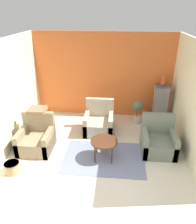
{
  "coord_description": "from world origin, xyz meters",
  "views": [
    {
      "loc": [
        0.46,
        -3.14,
        3.38
      ],
      "look_at": [
        0.0,
        1.84,
        0.95
      ],
      "focal_mm": 35.0,
      "sensor_mm": 36.0,
      "label": 1
    }
  ],
  "objects": [
    {
      "name": "wall_back_accent",
      "position": [
        0.0,
        3.7,
        1.36
      ],
      "size": [
        4.53,
        0.06,
        2.72
      ],
      "color": "orange",
      "rests_on": "ground_plane"
    },
    {
      "name": "throw_pillow",
      "position": [
        -1.56,
        1.76,
        0.98
      ],
      "size": [
        0.43,
        0.43,
        0.1
      ],
      "color": "#846647",
      "rests_on": "armchair_left"
    },
    {
      "name": "armchair_left",
      "position": [
        -1.56,
        1.45,
        0.28
      ],
      "size": [
        0.83,
        0.84,
        0.93
      ],
      "color": "#8E7A5B",
      "rests_on": "ground_plane"
    },
    {
      "name": "parrot",
      "position": [
        1.82,
        3.24,
        1.37
      ],
      "size": [
        0.13,
        0.24,
        0.29
      ],
      "color": "#D14C2D",
      "rests_on": "birdcage"
    },
    {
      "name": "birdcage",
      "position": [
        1.82,
        3.24,
        0.58
      ],
      "size": [
        0.56,
        0.56,
        1.24
      ],
      "color": "#555559",
      "rests_on": "ground_plane"
    },
    {
      "name": "armchair_right",
      "position": [
        1.56,
        1.65,
        0.28
      ],
      "size": [
        0.83,
        0.84,
        0.93
      ],
      "color": "slate",
      "rests_on": "ground_plane"
    },
    {
      "name": "armchair_middle",
      "position": [
        -0.04,
        2.51,
        0.28
      ],
      "size": [
        0.83,
        0.84,
        0.93
      ],
      "color": "tan",
      "rests_on": "ground_plane"
    },
    {
      "name": "area_rug",
      "position": [
        0.2,
        1.22,
        0.01
      ],
      "size": [
        1.97,
        1.39,
        0.01
      ],
      "color": "slate",
      "rests_on": "ground_plane"
    },
    {
      "name": "ground_plane",
      "position": [
        0.0,
        0.0,
        0.0
      ],
      "size": [
        20.0,
        20.0,
        0.0
      ],
      "primitive_type": "plane",
      "color": "beige",
      "rests_on": "ground"
    },
    {
      "name": "potted_plant",
      "position": [
        1.12,
        3.13,
        0.47
      ],
      "size": [
        0.36,
        0.33,
        0.76
      ],
      "color": "beige",
      "rests_on": "ground_plane"
    },
    {
      "name": "coffee_table",
      "position": [
        0.2,
        1.22,
        0.45
      ],
      "size": [
        0.65,
        0.65,
        0.5
      ],
      "color": "#472819",
      "rests_on": "ground_plane"
    },
    {
      "name": "wall_right",
      "position": [
        2.24,
        1.84,
        1.36
      ],
      "size": [
        0.06,
        3.67,
        2.72
      ],
      "color": "beige",
      "rests_on": "ground_plane"
    },
    {
      "name": "wall_left",
      "position": [
        -2.24,
        1.84,
        1.36
      ],
      "size": [
        0.06,
        3.67,
        2.72
      ],
      "color": "beige",
      "rests_on": "ground_plane"
    },
    {
      "name": "wicker_basket",
      "position": [
        -1.81,
        0.51,
        0.14
      ],
      "size": [
        0.34,
        0.34,
        0.25
      ],
      "color": "tan",
      "rests_on": "ground_plane"
    }
  ]
}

